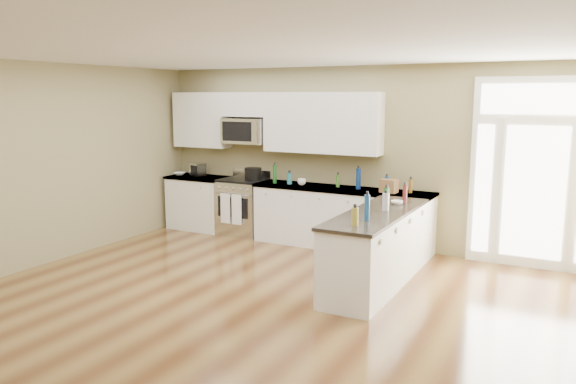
{
  "coord_description": "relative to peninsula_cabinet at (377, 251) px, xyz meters",
  "views": [
    {
      "loc": [
        3.12,
        -4.23,
        2.34
      ],
      "look_at": [
        -0.2,
        2.0,
        1.13
      ],
      "focal_mm": 35.0,
      "sensor_mm": 36.0,
      "label": 1
    }
  ],
  "objects": [
    {
      "name": "upper_cabinet_short",
      "position": [
        -2.88,
        1.59,
        1.77
      ],
      "size": [
        0.82,
        0.33,
        0.4
      ],
      "primitive_type": "cube",
      "color": "white",
      "rests_on": "room_shell"
    },
    {
      "name": "kitchen_range",
      "position": [
        -2.89,
        1.45,
        0.05
      ],
      "size": [
        0.76,
        0.68,
        1.08
      ],
      "color": "silver",
      "rests_on": "ground"
    },
    {
      "name": "ground",
      "position": [
        -0.93,
        -2.24,
        -0.43
      ],
      "size": [
        8.0,
        8.0,
        0.0
      ],
      "primitive_type": "plane",
      "color": "#523017"
    },
    {
      "name": "bowl_left",
      "position": [
        -4.2,
        1.41,
        0.53
      ],
      "size": [
        0.26,
        0.26,
        0.05
      ],
      "primitive_type": "imported",
      "rotation": [
        0.0,
        0.0,
        0.32
      ],
      "color": "white",
      "rests_on": "back_cabinet_left"
    },
    {
      "name": "upper_cabinet_right",
      "position": [
        -1.5,
        1.59,
        1.49
      ],
      "size": [
        1.94,
        0.33,
        0.95
      ],
      "primitive_type": "cube",
      "color": "white",
      "rests_on": "room_shell"
    },
    {
      "name": "peninsula_cabinet",
      "position": [
        0.0,
        0.0,
        0.0
      ],
      "size": [
        0.69,
        2.32,
        0.94
      ],
      "color": "white",
      "rests_on": "ground"
    },
    {
      "name": "back_cabinet_left",
      "position": [
        -3.8,
        1.45,
        0.0
      ],
      "size": [
        1.1,
        0.66,
        0.94
      ],
      "color": "white",
      "rests_on": "ground"
    },
    {
      "name": "room_shell",
      "position": [
        -0.93,
        -2.24,
        1.27
      ],
      "size": [
        8.0,
        8.0,
        8.0
      ],
      "color": "#8C8259",
      "rests_on": "ground"
    },
    {
      "name": "toaster_oven",
      "position": [
        -3.87,
        1.51,
        0.62
      ],
      "size": [
        0.32,
        0.28,
        0.22
      ],
      "primitive_type": "cube",
      "rotation": [
        0.0,
        0.0,
        -0.37
      ],
      "color": "silver",
      "rests_on": "back_cabinet_left"
    },
    {
      "name": "stockpot",
      "position": [
        -2.68,
        1.46,
        0.63
      ],
      "size": [
        0.36,
        0.36,
        0.22
      ],
      "primitive_type": "cylinder",
      "rotation": [
        0.0,
        0.0,
        -0.3
      ],
      "color": "black",
      "rests_on": "kitchen_range"
    },
    {
      "name": "entry_door",
      "position": [
        1.62,
        1.71,
        0.87
      ],
      "size": [
        1.7,
        0.1,
        2.6
      ],
      "color": "white",
      "rests_on": "ground"
    },
    {
      "name": "bowl_peninsula",
      "position": [
        0.07,
        0.56,
        0.53
      ],
      "size": [
        0.18,
        0.18,
        0.05
      ],
      "primitive_type": "imported",
      "rotation": [
        0.0,
        0.0,
        0.17
      ],
      "color": "white",
      "rests_on": "peninsula_cabinet"
    },
    {
      "name": "upper_cabinet_left",
      "position": [
        -3.81,
        1.59,
        1.49
      ],
      "size": [
        1.04,
        0.33,
        0.95
      ],
      "primitive_type": "cube",
      "color": "white",
      "rests_on": "room_shell"
    },
    {
      "name": "cardboard_box",
      "position": [
        -0.31,
        1.4,
        0.6
      ],
      "size": [
        0.26,
        0.2,
        0.19
      ],
      "primitive_type": "cube",
      "rotation": [
        0.0,
        0.0,
        -0.13
      ],
      "color": "brown",
      "rests_on": "back_cabinet_right"
    },
    {
      "name": "back_cabinet_right",
      "position": [
        -1.08,
        1.45,
        0.0
      ],
      "size": [
        2.85,
        0.66,
        0.94
      ],
      "color": "white",
      "rests_on": "ground"
    },
    {
      "name": "microwave",
      "position": [
        -2.88,
        1.56,
        1.33
      ],
      "size": [
        0.78,
        0.41,
        0.42
      ],
      "color": "silver",
      "rests_on": "room_shell"
    },
    {
      "name": "counter_bottles",
      "position": [
        -0.58,
        0.75,
        0.63
      ],
      "size": [
        2.4,
        2.43,
        0.31
      ],
      "color": "#19591E",
      "rests_on": "back_cabinet_right"
    },
    {
      "name": "cup_counter",
      "position": [
        -1.76,
        1.42,
        0.56
      ],
      "size": [
        0.15,
        0.15,
        0.1
      ],
      "primitive_type": "imported",
      "rotation": [
        0.0,
        0.0,
        -0.19
      ],
      "color": "white",
      "rests_on": "back_cabinet_right"
    }
  ]
}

